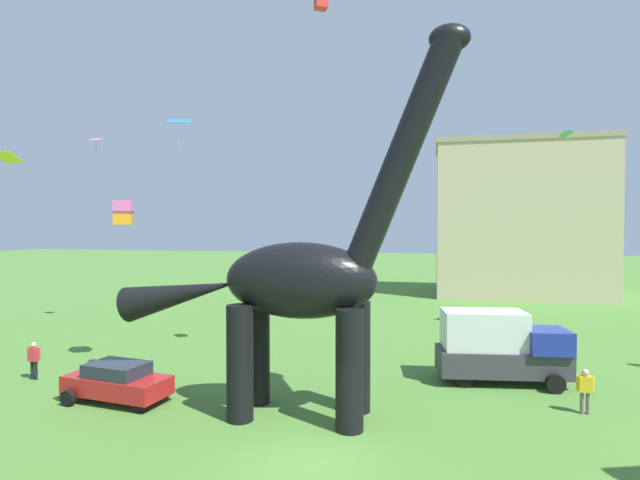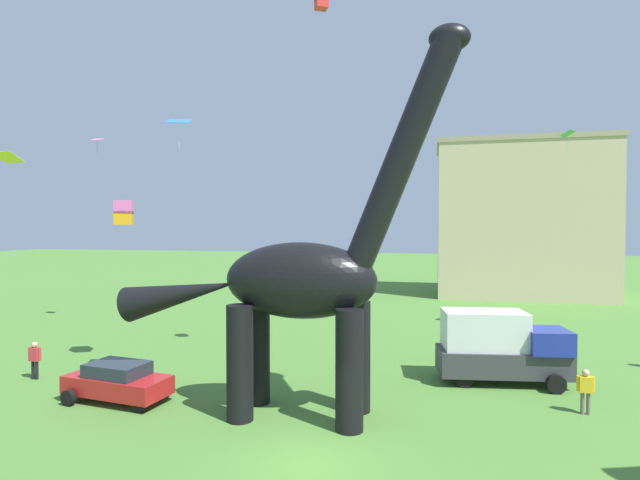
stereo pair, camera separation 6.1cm
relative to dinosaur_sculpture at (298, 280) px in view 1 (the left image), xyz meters
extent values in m
plane|color=#4C7F33|center=(1.25, -3.48, -5.02)|extent=(240.00, 240.00, 0.00)
cylinder|color=black|center=(2.07, 0.92, -2.93)|extent=(0.97, 0.97, 4.18)
cylinder|color=black|center=(2.07, -0.92, -2.93)|extent=(0.97, 0.97, 4.18)
cylinder|color=black|center=(-1.93, 0.92, -2.93)|extent=(0.97, 0.97, 4.18)
cylinder|color=black|center=(-1.93, -0.92, -2.93)|extent=(0.97, 0.97, 4.18)
ellipsoid|color=black|center=(0.07, 0.00, 0.00)|extent=(5.71, 2.46, 2.81)
cylinder|color=black|center=(3.78, 0.00, 4.51)|extent=(4.11, 1.05, 8.14)
ellipsoid|color=black|center=(5.34, 0.00, 8.38)|extent=(1.41, 0.88, 0.97)
cone|color=black|center=(-4.73, 0.00, -0.64)|extent=(5.02, 1.41, 2.38)
cube|color=red|center=(-7.46, -0.20, -4.35)|extent=(4.39, 2.30, 0.72)
cube|color=#232B35|center=(-7.46, -0.20, -3.73)|extent=(2.45, 1.84, 0.52)
cylinder|color=black|center=(-5.91, 0.69, -4.71)|extent=(0.64, 0.30, 0.62)
cylinder|color=black|center=(-5.91, -1.09, -4.71)|extent=(0.64, 0.30, 0.62)
cylinder|color=black|center=(-9.02, 0.69, -4.71)|extent=(0.64, 0.30, 0.62)
cylinder|color=black|center=(-9.02, -1.09, -4.71)|extent=(0.64, 0.30, 0.62)
cube|color=#38383D|center=(7.85, 5.79, -4.07)|extent=(5.84, 2.88, 1.10)
cube|color=navy|center=(9.70, 5.79, -3.02)|extent=(2.05, 2.17, 1.00)
cube|color=silver|center=(7.07, 5.79, -2.67)|extent=(3.84, 2.51, 1.70)
cylinder|color=black|center=(9.87, 6.84, -4.62)|extent=(0.83, 0.37, 0.80)
cylinder|color=black|center=(9.87, 4.74, -4.62)|extent=(0.83, 0.37, 0.80)
cylinder|color=black|center=(6.17, 6.84, -4.62)|extent=(0.83, 0.37, 0.80)
cylinder|color=black|center=(6.17, 4.74, -4.62)|extent=(0.83, 0.37, 0.80)
cylinder|color=#6B6056|center=(10.29, 2.52, -4.60)|extent=(0.14, 0.14, 0.83)
cylinder|color=#6B6056|center=(10.49, 2.52, -4.60)|extent=(0.14, 0.14, 0.83)
cube|color=yellow|center=(10.39, 2.52, -3.89)|extent=(0.45, 0.28, 0.59)
sphere|color=tan|center=(10.39, 2.52, -3.47)|extent=(0.26, 0.26, 0.26)
cylinder|color=yellow|center=(10.13, 2.52, -3.86)|extent=(0.11, 0.11, 0.56)
cylinder|color=yellow|center=(10.65, 2.52, -3.86)|extent=(0.11, 0.11, 0.56)
cylinder|color=black|center=(-13.07, 1.48, -4.59)|extent=(0.14, 0.14, 0.85)
cylinder|color=black|center=(-12.86, 1.48, -4.59)|extent=(0.14, 0.14, 0.85)
cube|color=#D1333D|center=(-12.97, 1.48, -3.87)|extent=(0.46, 0.28, 0.60)
sphere|color=tan|center=(-12.97, 1.48, -3.43)|extent=(0.27, 0.27, 0.27)
cylinder|color=#D1333D|center=(-13.23, 1.48, -3.84)|extent=(0.11, 0.11, 0.57)
cylinder|color=#D1333D|center=(-12.70, 1.48, -3.84)|extent=(0.11, 0.11, 0.57)
cube|color=yellow|center=(-16.47, 3.68, 5.54)|extent=(1.42, 1.05, 0.46)
cube|color=red|center=(-0.40, 5.55, 12.50)|extent=(0.76, 0.76, 0.45)
cube|color=pink|center=(-10.17, 4.23, 2.94)|extent=(1.13, 1.13, 0.68)
cube|color=orange|center=(-10.17, 4.23, 2.42)|extent=(1.13, 1.13, 0.68)
cube|color=green|center=(13.04, 16.74, 7.88)|extent=(1.11, 1.22, 0.32)
cylinder|color=green|center=(13.04, 16.74, 7.23)|extent=(0.01, 0.01, 1.00)
cube|color=pink|center=(-17.93, 12.48, 8.03)|extent=(0.84, 0.61, 0.23)
cylinder|color=black|center=(-17.93, 12.48, 7.50)|extent=(0.01, 0.01, 0.81)
cube|color=#287AE5|center=(-5.36, 1.05, 6.31)|extent=(1.12, 0.93, 0.29)
cylinder|color=white|center=(-5.36, 1.05, 5.68)|extent=(0.01, 0.01, 0.97)
cube|color=#CCB78E|center=(13.27, 36.09, 2.52)|extent=(16.14, 9.51, 15.08)
cube|color=tan|center=(13.27, 36.09, 10.31)|extent=(16.46, 9.70, 0.50)
camera|label=1|loc=(4.84, -17.54, 1.96)|focal=27.83mm
camera|label=2|loc=(4.90, -17.53, 1.96)|focal=27.83mm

